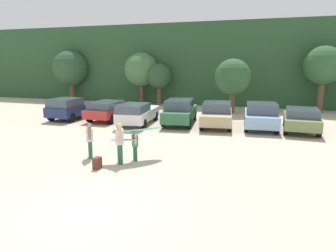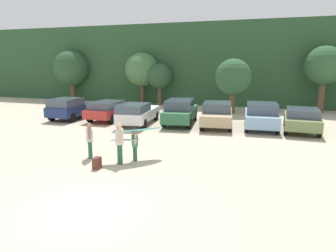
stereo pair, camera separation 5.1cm
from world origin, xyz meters
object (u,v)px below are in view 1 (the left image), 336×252
at_px(parked_car_sky_blue, 261,116).
at_px(surfboard_white, 119,140).
at_px(parked_car_navy, 70,108).
at_px(backpack_dropped, 97,163).
at_px(person_adult, 120,141).
at_px(parked_car_tan, 217,114).
at_px(parked_car_white, 137,113).
at_px(parked_car_olive_green, 301,119).
at_px(person_companion, 90,138).
at_px(surfboard_teal, 138,130).
at_px(person_child, 135,144).
at_px(parked_car_red, 110,109).
at_px(parked_car_forest_green, 180,111).

distance_m(parked_car_sky_blue, surfboard_white, 10.26).
bearing_deg(parked_car_navy, parked_car_sky_blue, -85.94).
bearing_deg(backpack_dropped, person_adult, 58.21).
bearing_deg(parked_car_tan, surfboard_white, 156.10).
distance_m(parked_car_white, parked_car_olive_green, 10.24).
relative_size(parked_car_navy, person_companion, 2.58).
height_order(surfboard_white, surfboard_teal, surfboard_teal).
height_order(person_adult, surfboard_white, person_adult).
xyz_separation_m(parked_car_sky_blue, backpack_dropped, (-5.88, -9.67, -0.61)).
bearing_deg(person_adult, backpack_dropped, 26.32).
distance_m(parked_car_white, backpack_dropped, 8.75).
bearing_deg(parked_car_olive_green, person_child, 140.92).
distance_m(person_child, surfboard_teal, 0.59).
relative_size(parked_car_red, parked_car_olive_green, 1.12).
relative_size(person_adult, backpack_dropped, 3.74).
distance_m(parked_car_forest_green, parked_car_sky_blue, 5.22).
relative_size(person_companion, backpack_dropped, 3.41).
distance_m(parked_car_red, surfboard_teal, 9.81).
bearing_deg(person_companion, parked_car_white, -114.38).
bearing_deg(parked_car_olive_green, parked_car_navy, 94.74).
distance_m(person_adult, person_child, 0.72).
bearing_deg(parked_car_forest_green, person_adult, 172.47).
bearing_deg(person_adult, parked_car_white, -103.54).
bearing_deg(person_adult, person_child, -161.62).
distance_m(parked_car_red, person_child, 9.86).
xyz_separation_m(person_adult, person_child, (0.44, 0.53, -0.23)).
distance_m(parked_car_red, parked_car_white, 2.79).
distance_m(parked_car_white, parked_car_tan, 5.22).
distance_m(person_adult, surfboard_teal, 0.92).
relative_size(parked_car_white, person_child, 3.64).
bearing_deg(parked_car_red, surfboard_teal, -143.44).
xyz_separation_m(person_adult, backpack_dropped, (-0.55, -0.88, -0.72)).
bearing_deg(person_companion, parked_car_sky_blue, -160.88).
xyz_separation_m(parked_car_navy, surfboard_white, (7.96, -7.98, 0.12)).
xyz_separation_m(parked_car_tan, parked_car_olive_green, (5.06, 0.08, -0.05)).
bearing_deg(person_companion, parked_car_red, -98.94).
height_order(parked_car_navy, surfboard_white, parked_car_navy).
bearing_deg(surfboard_white, person_child, -160.76).
relative_size(parked_car_forest_green, person_child, 3.76).
relative_size(parked_car_red, parked_car_sky_blue, 1.09).
distance_m(person_child, backpack_dropped, 1.79).
xyz_separation_m(person_companion, backpack_dropped, (1.01, -1.16, -0.64)).
distance_m(parked_car_forest_green, person_child, 8.18).
height_order(parked_car_navy, parked_car_white, parked_car_navy).
bearing_deg(parked_car_olive_green, parked_car_sky_blue, 90.45).
height_order(parked_car_sky_blue, person_companion, parked_car_sky_blue).
bearing_deg(parked_car_forest_green, parked_car_red, 83.54).
bearing_deg(parked_car_red, parked_car_forest_green, -88.33).
relative_size(parked_car_navy, surfboard_teal, 1.79).
height_order(parked_car_forest_green, parked_car_tan, parked_car_forest_green).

